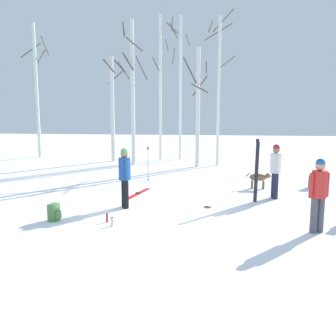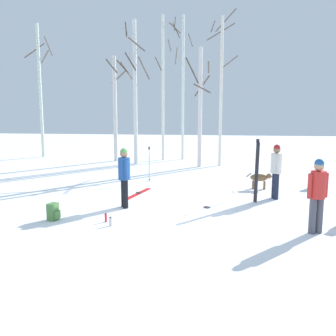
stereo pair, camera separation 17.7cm
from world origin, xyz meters
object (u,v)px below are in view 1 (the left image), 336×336
Objects in this scene: ski_poles_0 at (148,163)px; birch_tree_1 at (113,107)px; person_2 at (319,191)px; birch_tree_3 at (161,87)px; ski_pair_lying_0 at (138,194)px; birch_tree_6 at (219,88)px; water_bottle_1 at (107,218)px; birch_tree_4 at (180,85)px; birch_tree_5 at (198,106)px; birch_tree_0 at (37,89)px; backpack_2 at (313,182)px; birch_tree_2 at (132,90)px; person_0 at (125,174)px; water_bottle_0 at (112,222)px; person_1 at (276,168)px; ski_pair_planted_0 at (256,171)px; ski_pair_lying_1 at (206,208)px; backpack_1 at (54,212)px; dog at (259,178)px.

ski_poles_0 is 6.47m from birch_tree_1.
person_2 is 7.34m from ski_poles_0.
ski_pair_lying_0 is at bearing -88.07° from birch_tree_3.
ski_pair_lying_0 is 8.15m from birch_tree_6.
ski_pair_lying_0 is 3.16m from water_bottle_1.
birch_tree_5 is (1.05, -2.60, -1.12)m from birch_tree_4.
ski_pair_lying_0 is 12.12m from birch_tree_0.
birch_tree_3 is at bearing 113.33° from person_2.
birch_tree_4 is (-4.06, 12.09, 3.07)m from person_2.
backpack_2 is 0.06× the size of birch_tree_2.
birch_tree_1 is (-2.69, 9.33, 1.91)m from person_0.
birch_tree_6 reaches higher than person_0.
birch_tree_5 is at bearing 65.69° from ski_poles_0.
water_bottle_0 is 0.99× the size of water_bottle_1.
birch_tree_3 reaches higher than birch_tree_0.
water_bottle_1 is 9.87m from birch_tree_5.
person_1 is 0.24× the size of birch_tree_2.
person_0 is 0.22× the size of birch_tree_3.
birch_tree_1 reaches higher than ski_poles_0.
birch_tree_1 is at bearing 132.77° from person_1.
birch_tree_5 is at bearing 77.95° from water_bottle_1.
ski_poles_0 is at bearing 87.92° from water_bottle_1.
backpack_2 is 0.06× the size of birch_tree_3.
ski_pair_planted_0 reaches higher than backpack_2.
birch_tree_1 is (-2.74, 5.45, 2.16)m from ski_poles_0.
ski_poles_0 is 0.25× the size of birch_tree_1.
backpack_2 is 0.06× the size of birch_tree_0.
birch_tree_6 is (0.49, 8.25, 3.77)m from ski_pair_lying_1.
birch_tree_3 is (-0.24, 10.13, 2.94)m from person_0.
birch_tree_5 is at bearing 112.89° from person_1.
birch_tree_1 is at bearing 109.77° from ski_pair_lying_0.
birch_tree_0 is (-11.82, 8.90, 2.90)m from person_1.
backpack_2 is (6.04, 1.59, 0.20)m from ski_pair_lying_0.
person_1 is (4.45, 1.61, 0.00)m from person_0.
birch_tree_1 is at bearing 124.41° from person_2.
person_0 is 4.73m from person_1.
ski_poles_0 is (-4.79, 5.55, -0.25)m from person_2.
ski_pair_planted_0 is 1.14× the size of ski_pair_lying_1.
ski_pair_planted_0 is at bearing -82.32° from birch_tree_6.
ski_pair_planted_0 reaches higher than backpack_1.
birch_tree_4 reaches higher than backpack_1.
birch_tree_6 is at bearing 74.77° from water_bottle_0.
person_0 is 1.00× the size of person_2.
person_1 is 4.52m from ski_pair_lying_0.
water_bottle_0 is (-4.39, -3.32, -0.88)m from person_1.
birch_tree_3 reaches higher than birch_tree_5.
ski_pair_lying_1 is at bearing -34.66° from ski_pair_lying_0.
birch_tree_0 is 0.98× the size of birch_tree_3.
birch_tree_4 reaches higher than water_bottle_0.
birch_tree_1 is at bearing 137.24° from dog.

